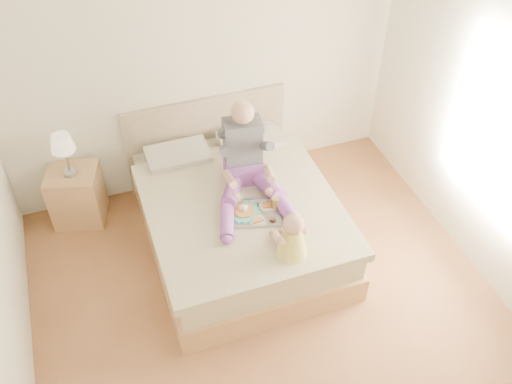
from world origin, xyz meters
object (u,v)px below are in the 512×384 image
object	(u,v)px
nightstand	(77,195)
tray	(254,211)
baby	(292,237)
bed	(236,213)
adult	(247,165)

from	to	relation	value
nightstand	tray	size ratio (longest dim) A/B	1.09
tray	baby	world-z (taller)	baby
nightstand	tray	distance (m)	1.89
baby	nightstand	bearing A→B (deg)	125.16
bed	tray	bearing A→B (deg)	-78.59
adult	baby	xyz separation A→B (m)	(0.08, -0.90, -0.07)
bed	tray	world-z (taller)	bed
bed	adult	world-z (taller)	adult
adult	tray	world-z (taller)	adult
nightstand	baby	bearing A→B (deg)	-30.24
tray	bed	bearing A→B (deg)	118.28
bed	adult	bearing A→B (deg)	15.75
nightstand	tray	xyz separation A→B (m)	(1.48, -1.13, 0.34)
nightstand	tray	bearing A→B (deg)	-21.81
tray	baby	distance (m)	0.56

